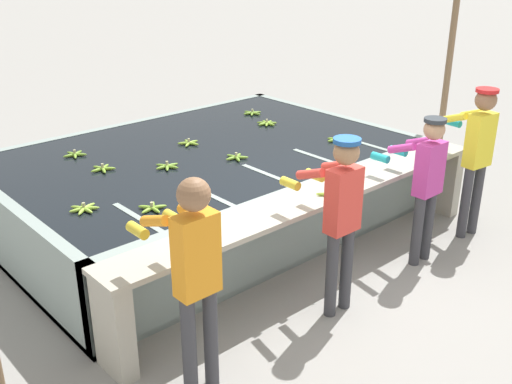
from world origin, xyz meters
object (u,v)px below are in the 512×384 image
Objects in this scene: worker_1 at (340,209)px; banana_bunch_ledge_0 at (330,194)px; banana_bunch_floating_6 at (167,166)px; knife_0 at (203,230)px; worker_3 at (476,148)px; banana_bunch_floating_5 at (338,140)px; worker_0 at (194,268)px; banana_bunch_floating_0 at (84,208)px; banana_bunch_floating_8 at (236,157)px; banana_bunch_floating_7 at (103,169)px; banana_bunch_floating_1 at (267,123)px; banana_bunch_floating_3 at (252,113)px; banana_bunch_floating_4 at (75,154)px; worker_2 at (426,177)px; support_post_right at (449,66)px; banana_bunch_floating_9 at (189,143)px; banana_bunch_floating_2 at (152,208)px.

worker_1 reaches higher than banana_bunch_ledge_0.
knife_0 is (-0.66, -1.52, -0.01)m from banana_bunch_floating_6.
worker_3 reaches higher than worker_1.
banana_bunch_floating_5 is (-0.54, 1.55, -0.16)m from worker_3.
worker_0 reaches higher than worker_1.
banana_bunch_floating_0 and banana_bunch_floating_8 have the same top height.
banana_bunch_floating_7 is (-3.24, 2.58, -0.16)m from worker_3.
worker_0 is 4.25m from banana_bunch_floating_1.
worker_0 is 6.32× the size of banana_bunch_floating_7.
banana_bunch_floating_5 is (0.16, -1.14, 0.00)m from banana_bunch_floating_1.
banana_bunch_floating_0 is 1.22m from knife_0.
banana_bunch_floating_4 is (-2.76, 0.00, 0.00)m from banana_bunch_floating_3.
banana_bunch_floating_5 is (0.42, 1.55, -0.06)m from worker_2.
banana_bunch_floating_0 and banana_bunch_floating_7 have the same top height.
worker_1 is at bearing -48.95° from banana_bunch_floating_0.
worker_1 is 0.53× the size of support_post_right.
banana_bunch_floating_0 is 3.33m from banana_bunch_floating_1.
banana_bunch_floating_0 is 0.84× the size of knife_0.
worker_2 is (2.98, 0.06, -0.10)m from worker_0.
banana_bunch_floating_9 is at bearing 82.93° from worker_1.
banana_bunch_floating_3 is at bearing 98.71° from worker_3.
banana_bunch_floating_4 is at bearing 148.29° from banana_bunch_floating_5.
worker_0 is 6.28× the size of banana_bunch_floating_1.
banana_bunch_floating_3 is 1.67m from banana_bunch_floating_5.
worker_1 is 1.21m from knife_0.
banana_bunch_floating_2 is at bearing 128.01° from worker_1.
worker_3 is at bearing -38.56° from banana_bunch_floating_7.
banana_bunch_floating_4 is 0.99× the size of banana_bunch_floating_5.
worker_2 reaches higher than banana_bunch_floating_0.
worker_1 is at bearing -160.41° from support_post_right.
banana_bunch_ledge_0 reaches higher than banana_bunch_floating_1.
banana_bunch_floating_1 is at bearing 84.46° from worker_2.
worker_1 is 2.77m from banana_bunch_floating_7.
banana_bunch_floating_7 is 2.51m from banana_bunch_ledge_0.
banana_bunch_floating_2 is at bearing 69.18° from worker_0.
banana_bunch_floating_2 is at bearing -153.44° from banana_bunch_floating_1.
support_post_right is at bearing -4.43° from banana_bunch_floating_0.
banana_bunch_ledge_0 is at bearing -8.94° from knife_0.
banana_bunch_floating_1 is at bearing 2.43° from banana_bunch_floating_7.
worker_0 reaches higher than worker_2.
worker_1 is at bearing 0.84° from worker_0.
banana_bunch_floating_1 is at bearing 16.51° from banana_bunch_floating_0.
banana_bunch_floating_4 is 0.83× the size of knife_0.
support_post_right is at bearing -21.35° from banana_bunch_floating_9.
banana_bunch_floating_9 reaches higher than knife_0.
worker_0 is 4.75m from banana_bunch_floating_3.
worker_2 reaches higher than banana_bunch_floating_3.
banana_bunch_floating_4 is (-2.29, 3.22, -0.05)m from worker_2.
support_post_right is (3.39, -0.57, 0.70)m from banana_bunch_floating_8.
knife_0 is (-1.40, 0.22, -0.01)m from banana_bunch_ledge_0.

